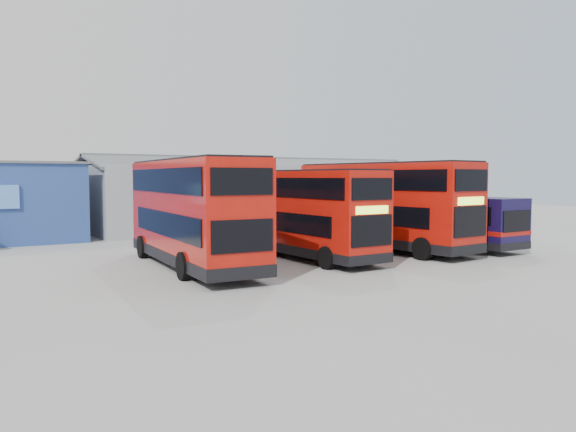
{
  "coord_description": "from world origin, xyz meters",
  "views": [
    {
      "loc": [
        -15.92,
        -22.66,
        4.17
      ],
      "look_at": [
        -0.37,
        2.5,
        2.1
      ],
      "focal_mm": 35.0,
      "sensor_mm": 36.0,
      "label": 1
    }
  ],
  "objects_px": {
    "maintenance_shed": "(264,195)",
    "single_decker_blue": "(435,221)",
    "double_decker_left": "(192,214)",
    "double_decker_right": "(383,207)",
    "double_decker_centre": "(303,214)"
  },
  "relations": [
    {
      "from": "maintenance_shed",
      "to": "single_decker_blue",
      "type": "height_order",
      "value": "maintenance_shed"
    },
    {
      "from": "double_decker_left",
      "to": "double_decker_right",
      "type": "bearing_deg",
      "value": -175.22
    },
    {
      "from": "maintenance_shed",
      "to": "double_decker_right",
      "type": "relative_size",
      "value": 2.56
    },
    {
      "from": "single_decker_blue",
      "to": "double_decker_centre",
      "type": "bearing_deg",
      "value": -1.1
    },
    {
      "from": "maintenance_shed",
      "to": "single_decker_blue",
      "type": "relative_size",
      "value": 2.72
    },
    {
      "from": "maintenance_shed",
      "to": "double_decker_right",
      "type": "bearing_deg",
      "value": -97.87
    },
    {
      "from": "maintenance_shed",
      "to": "double_decker_centre",
      "type": "relative_size",
      "value": 2.84
    },
    {
      "from": "single_decker_blue",
      "to": "double_decker_right",
      "type": "bearing_deg",
      "value": -3.87
    },
    {
      "from": "maintenance_shed",
      "to": "double_decker_left",
      "type": "bearing_deg",
      "value": -127.4
    },
    {
      "from": "double_decker_left",
      "to": "double_decker_centre",
      "type": "xyz_separation_m",
      "value": [
        6.09,
        -0.0,
        -0.22
      ]
    },
    {
      "from": "double_decker_left",
      "to": "double_decker_right",
      "type": "distance_m",
      "value": 11.65
    },
    {
      "from": "double_decker_right",
      "to": "single_decker_blue",
      "type": "relative_size",
      "value": 1.06
    },
    {
      "from": "double_decker_left",
      "to": "double_decker_centre",
      "type": "height_order",
      "value": "double_decker_left"
    },
    {
      "from": "double_decker_left",
      "to": "double_decker_centre",
      "type": "bearing_deg",
      "value": -176.08
    },
    {
      "from": "double_decker_centre",
      "to": "double_decker_right",
      "type": "relative_size",
      "value": 0.9
    }
  ]
}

